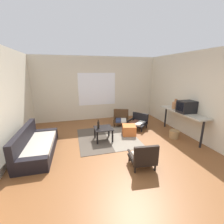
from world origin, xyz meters
TOP-DOWN VIEW (x-y plane):
  - ground_plane at (0.00, 0.00)m, footprint 7.80×7.80m
  - far_wall_with_window at (0.00, 3.06)m, footprint 5.60×0.13m
  - side_wall_right at (2.66, 0.30)m, footprint 0.12×6.60m
  - area_rug at (-0.05, 0.89)m, footprint 1.85×1.91m
  - couch at (-2.09, 0.44)m, footprint 0.82×1.86m
  - coffee_table at (-0.21, 0.77)m, footprint 0.55×0.55m
  - armchair_by_window at (0.75, 1.92)m, footprint 0.73×0.70m
  - armchair_striped_foreground at (0.35, -0.84)m, footprint 0.59×0.58m
  - armchair_corner at (1.28, 1.44)m, footprint 0.85×0.85m
  - ottoman_orange at (0.71, 0.94)m, footprint 0.53×0.53m
  - console_shelf at (2.34, 0.44)m, footprint 0.46×1.84m
  - crt_television at (2.34, 0.29)m, footprint 0.49×0.39m
  - clay_vase at (2.34, 0.81)m, footprint 0.22×0.22m
  - glass_bottle at (-0.36, 0.78)m, footprint 0.07×0.07m
  - wicker_basket at (2.04, 0.33)m, footprint 0.31×0.31m

SIDE VIEW (x-z plane):
  - ground_plane at x=0.00m, z-range 0.00..0.00m
  - area_rug at x=-0.05m, z-range 0.00..0.01m
  - wicker_basket at x=2.04m, z-range 0.00..0.25m
  - ottoman_orange at x=0.71m, z-range 0.00..0.33m
  - couch at x=-2.09m, z-range -0.14..0.56m
  - armchair_corner at x=1.28m, z-range -0.02..0.53m
  - armchair_striped_foreground at x=0.35m, z-range -0.04..0.57m
  - armchair_by_window at x=0.75m, z-range -0.03..0.58m
  - coffee_table at x=-0.21m, z-range 0.12..0.53m
  - glass_bottle at x=-0.36m, z-range 0.38..0.65m
  - console_shelf at x=2.34m, z-range 0.34..1.18m
  - clay_vase at x=2.34m, z-range 0.80..1.14m
  - crt_television at x=2.34m, z-range 0.84..1.22m
  - far_wall_with_window at x=0.00m, z-range 0.00..2.70m
  - side_wall_right at x=2.66m, z-range 0.00..2.70m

